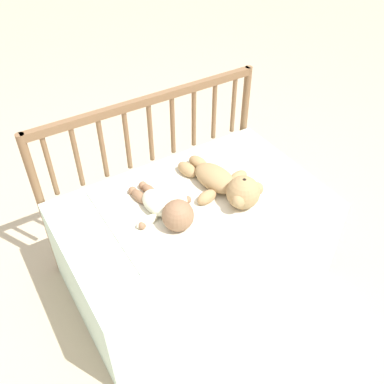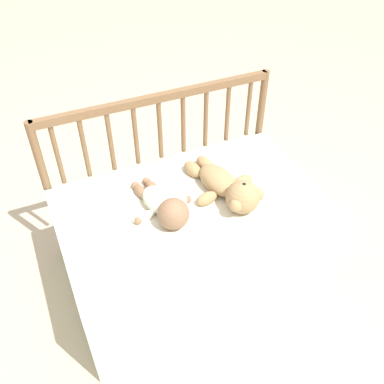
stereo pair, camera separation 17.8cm
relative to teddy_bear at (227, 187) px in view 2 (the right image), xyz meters
name	(u,v)px [view 2 (the right image)]	position (x,y,z in m)	size (l,w,h in m)	color
ground_plane	(193,272)	(-0.15, 0.01, -0.51)	(12.00, 12.00, 0.00)	#C6B293
crib_mattress	(193,241)	(-0.15, 0.01, -0.28)	(1.13, 0.70, 0.45)	silver
crib_rail	(160,139)	(-0.15, 0.39, 0.05)	(1.13, 0.04, 0.79)	brown
blanket	(193,195)	(-0.13, 0.06, -0.05)	(0.77, 0.53, 0.01)	silver
teddy_bear	(227,187)	(0.00, 0.00, 0.00)	(0.30, 0.44, 0.14)	tan
baby	(164,206)	(-0.29, 0.01, -0.01)	(0.28, 0.36, 0.13)	#EAEACC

